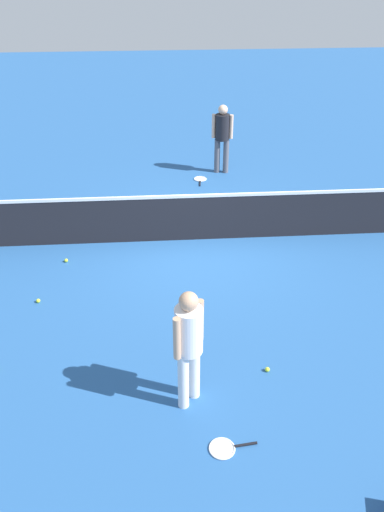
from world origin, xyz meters
The scene contains 10 objects.
ground_plane centered at (0.00, 0.00, 0.00)m, with size 40.00×40.00×0.00m, color #265693.
court_net centered at (0.00, 0.00, 0.50)m, with size 10.09×0.09×1.07m.
player_near_side centered at (-0.38, -4.15, 1.01)m, with size 0.48×0.48×1.70m.
player_far_side centered at (0.95, 3.37, 1.01)m, with size 0.53×0.40×1.70m.
tennis_racket_near_player centered at (-0.02, -4.93, 0.01)m, with size 0.60×0.35×0.03m.
tennis_racket_far_player centered at (0.38, 2.92, 0.01)m, with size 0.35×0.60×0.03m.
tennis_ball_near_player centered at (-2.41, -0.66, 0.03)m, with size 0.07×0.07×0.07m, color #C6E033.
tennis_ball_by_net centered at (0.73, -3.71, 0.03)m, with size 0.07×0.07×0.07m, color #C6E033.
tennis_ball_stray_left centered at (-0.45, -3.35, 0.03)m, with size 0.07×0.07×0.07m, color #C6E033.
tennis_ball_stray_right centered at (-2.70, -1.88, 0.03)m, with size 0.07×0.07×0.07m, color #C6E033.
Camera 1 is at (-0.68, -8.84, 5.10)m, focal length 36.32 mm.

